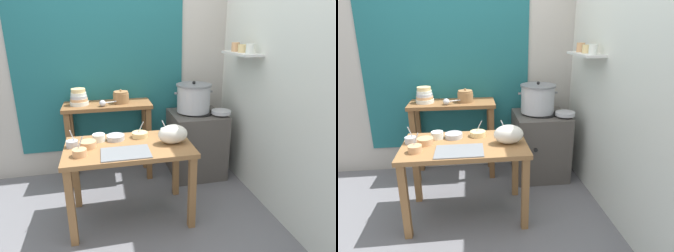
# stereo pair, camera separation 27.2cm
# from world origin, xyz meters

# --- Properties ---
(ground_plane) EXTENTS (9.00, 9.00, 0.00)m
(ground_plane) POSITION_xyz_m (0.00, 0.00, 0.00)
(ground_plane) COLOR slate
(wall_back) EXTENTS (4.40, 0.12, 2.60)m
(wall_back) POSITION_xyz_m (0.08, 1.10, 1.30)
(wall_back) COLOR #B2ADA3
(wall_back) RESTS_ON ground
(wall_right) EXTENTS (0.30, 3.20, 2.60)m
(wall_right) POSITION_xyz_m (1.40, 0.20, 1.30)
(wall_right) COLOR silver
(wall_right) RESTS_ON ground
(prep_table) EXTENTS (1.10, 0.66, 0.72)m
(prep_table) POSITION_xyz_m (0.04, -0.00, 0.61)
(prep_table) COLOR olive
(prep_table) RESTS_ON ground
(back_shelf_table) EXTENTS (0.96, 0.40, 0.90)m
(back_shelf_table) POSITION_xyz_m (-0.11, 0.83, 0.68)
(back_shelf_table) COLOR brown
(back_shelf_table) RESTS_ON ground
(stove_block) EXTENTS (0.60, 0.61, 0.78)m
(stove_block) POSITION_xyz_m (0.90, 0.70, 0.38)
(stove_block) COLOR #4C4742
(stove_block) RESTS_ON ground
(steamer_pot) EXTENTS (0.45, 0.40, 0.35)m
(steamer_pot) POSITION_xyz_m (0.86, 0.72, 0.94)
(steamer_pot) COLOR #B7BABF
(steamer_pot) RESTS_ON stove_block
(clay_pot) EXTENTS (0.17, 0.17, 0.15)m
(clay_pot) POSITION_xyz_m (0.04, 0.83, 0.96)
(clay_pot) COLOR olive
(clay_pot) RESTS_ON back_shelf_table
(bowl_stack_enamel) EXTENTS (0.20, 0.20, 0.18)m
(bowl_stack_enamel) POSITION_xyz_m (-0.41, 0.84, 0.98)
(bowl_stack_enamel) COLOR silver
(bowl_stack_enamel) RESTS_ON back_shelf_table
(ladle) EXTENTS (0.25, 0.11, 0.07)m
(ladle) POSITION_xyz_m (-0.15, 0.72, 0.94)
(ladle) COLOR #B7BABF
(ladle) RESTS_ON back_shelf_table
(serving_tray) EXTENTS (0.40, 0.28, 0.01)m
(serving_tray) POSITION_xyz_m (-0.01, -0.17, 0.72)
(serving_tray) COLOR slate
(serving_tray) RESTS_ON prep_table
(plastic_bag) EXTENTS (0.27, 0.17, 0.17)m
(plastic_bag) POSITION_xyz_m (0.42, -0.04, 0.81)
(plastic_bag) COLOR silver
(plastic_bag) RESTS_ON prep_table
(wide_pan) EXTENTS (0.22, 0.22, 0.04)m
(wide_pan) POSITION_xyz_m (1.13, 0.55, 0.80)
(wide_pan) COLOR #B7BABF
(wide_pan) RESTS_ON stove_block
(prep_bowl_0) EXTENTS (0.16, 0.16, 0.04)m
(prep_bowl_0) POSITION_xyz_m (-0.07, 0.16, 0.74)
(prep_bowl_0) COLOR #B7BABF
(prep_bowl_0) RESTS_ON prep_table
(prep_bowl_1) EXTENTS (0.15, 0.15, 0.15)m
(prep_bowl_1) POSITION_xyz_m (0.16, 0.18, 0.75)
(prep_bowl_1) COLOR #E5C684
(prep_bowl_1) RESTS_ON prep_table
(prep_bowl_2) EXTENTS (0.10, 0.10, 0.13)m
(prep_bowl_2) POSITION_xyz_m (0.42, 0.23, 0.75)
(prep_bowl_2) COLOR #B7BABF
(prep_bowl_2) RESTS_ON prep_table
(prep_bowl_3) EXTENTS (0.10, 0.10, 0.17)m
(prep_bowl_3) POSITION_xyz_m (-0.44, 0.07, 0.75)
(prep_bowl_3) COLOR #B7BABF
(prep_bowl_3) RESTS_ON prep_table
(prep_bowl_4) EXTENTS (0.11, 0.11, 0.07)m
(prep_bowl_4) POSITION_xyz_m (-0.22, 0.16, 0.76)
(prep_bowl_4) COLOR silver
(prep_bowl_4) RESTS_ON prep_table
(prep_bowl_5) EXTENTS (0.14, 0.14, 0.06)m
(prep_bowl_5) POSITION_xyz_m (-0.31, 0.02, 0.75)
(prep_bowl_5) COLOR tan
(prep_bowl_5) RESTS_ON prep_table
(prep_bowl_6) EXTENTS (0.11, 0.11, 0.16)m
(prep_bowl_6) POSITION_xyz_m (-0.37, -0.14, 0.75)
(prep_bowl_6) COLOR tan
(prep_bowl_6) RESTS_ON prep_table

